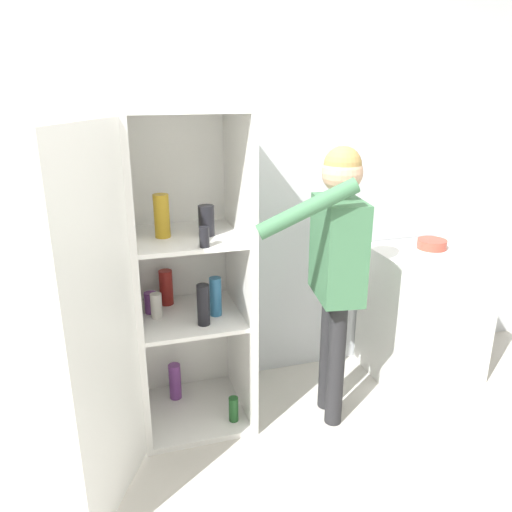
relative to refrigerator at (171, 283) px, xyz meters
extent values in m
plane|color=beige|center=(0.44, -0.53, -0.92)|extent=(12.00, 12.00, 0.00)
cube|color=silver|center=(0.44, 0.45, 0.36)|extent=(7.00, 0.06, 2.55)
cube|color=white|center=(0.11, 0.08, -0.90)|extent=(0.64, 0.64, 0.04)
cube|color=white|center=(0.11, 0.08, 0.91)|extent=(0.64, 0.64, 0.04)
cube|color=white|center=(0.11, 0.38, 0.01)|extent=(0.64, 0.03, 1.78)
cube|color=white|center=(-0.19, 0.08, 0.01)|extent=(0.03, 0.64, 1.78)
cube|color=white|center=(0.41, 0.08, 0.01)|extent=(0.04, 0.64, 1.78)
cube|color=white|center=(0.11, 0.08, -0.25)|extent=(0.57, 0.57, 0.02)
cube|color=white|center=(0.11, 0.08, 0.23)|extent=(0.57, 0.57, 0.02)
cube|color=white|center=(-0.37, -0.51, 0.01)|extent=(0.32, 0.60, 1.78)
cylinder|color=#723884|center=(0.01, 0.22, -0.77)|extent=(0.08, 0.08, 0.24)
cylinder|color=#723884|center=(-0.10, 0.17, -0.18)|extent=(0.07, 0.07, 0.12)
cylinder|color=teal|center=(0.25, 0.03, -0.13)|extent=(0.07, 0.07, 0.23)
cylinder|color=maroon|center=(0.00, 0.27, -0.13)|extent=(0.08, 0.08, 0.21)
cylinder|color=black|center=(0.22, 0.04, 0.32)|extent=(0.09, 0.09, 0.17)
cylinder|color=#B78C1E|center=(-0.02, 0.08, 0.36)|extent=(0.08, 0.08, 0.24)
cylinder|color=#1E5123|center=(0.31, -0.11, -0.81)|extent=(0.06, 0.06, 0.15)
cylinder|color=black|center=(0.16, -0.07, -0.12)|extent=(0.07, 0.07, 0.24)
cylinder|color=beige|center=(-0.08, 0.09, -0.17)|extent=(0.07, 0.07, 0.15)
cylinder|color=black|center=(0.16, -0.16, 0.29)|extent=(0.05, 0.05, 0.11)
cylinder|color=#262628|center=(0.90, -0.25, -0.52)|extent=(0.10, 0.10, 0.80)
cylinder|color=#262628|center=(0.92, -0.09, -0.52)|extent=(0.10, 0.10, 0.80)
cube|color=#3F724C|center=(0.91, -0.17, 0.16)|extent=(0.28, 0.43, 0.56)
sphere|color=#DBAD89|center=(0.91, -0.17, 0.58)|extent=(0.22, 0.22, 0.22)
sphere|color=#AD894C|center=(0.91, -0.17, 0.62)|extent=(0.20, 0.20, 0.20)
cylinder|color=#3F724C|center=(0.64, -0.35, 0.45)|extent=(0.52, 0.16, 0.30)
cylinder|color=#3F724C|center=(0.95, 0.06, 0.13)|extent=(0.08, 0.08, 0.53)
cube|color=white|center=(1.73, 0.11, -0.47)|extent=(0.71, 0.58, 0.90)
cylinder|color=#B24738|center=(1.76, 0.15, 0.01)|extent=(0.19, 0.19, 0.06)
camera|label=1|loc=(-0.28, -2.55, 1.02)|focal=35.00mm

